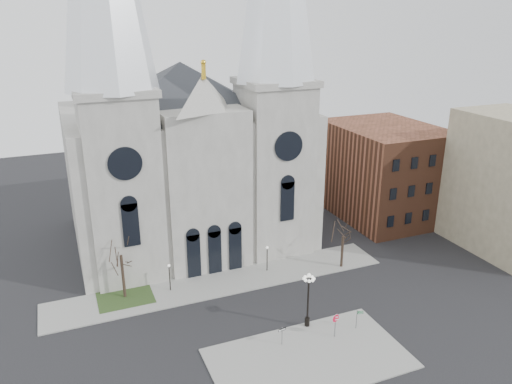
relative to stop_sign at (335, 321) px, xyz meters
name	(u,v)px	position (x,y,z in m)	size (l,w,h in m)	color
ground	(258,336)	(-6.81, 3.15, -1.96)	(160.00, 160.00, 0.00)	black
sidewalk_near	(309,358)	(-3.81, -1.85, -1.89)	(18.00, 10.00, 0.14)	gray
sidewalk_far	(222,282)	(-6.81, 14.15, -1.89)	(40.00, 6.00, 0.14)	gray
grass_patch	(125,297)	(-17.81, 15.15, -1.87)	(6.00, 5.00, 0.18)	#273F1B
cathedral	(188,109)	(-6.81, 26.01, 16.52)	(33.00, 26.66, 54.00)	gray
bg_building_brick	(383,171)	(23.19, 25.15, 5.04)	(14.00, 18.00, 14.00)	brown
bg_building_tan	(510,183)	(31.19, 9.15, 7.04)	(10.00, 14.00, 18.00)	gray
tree_left	(121,253)	(-17.81, 15.15, 3.62)	(3.20, 3.20, 7.50)	black
tree_right	(343,234)	(8.19, 12.15, 2.51)	(3.20, 3.20, 6.00)	black
ped_lamp_left	(169,273)	(-12.81, 14.65, 0.37)	(0.32, 0.32, 3.26)	black
ped_lamp_right	(267,254)	(-0.81, 14.65, 0.37)	(0.32, 0.32, 3.26)	black
stop_sign	(335,321)	(0.00, 0.00, 0.00)	(0.91, 0.20, 2.56)	slate
globe_lamp	(308,293)	(-1.62, 2.65, 1.91)	(1.64, 1.64, 5.93)	black
one_way_sign	(282,333)	(-5.27, 0.85, -0.50)	(0.83, 0.16, 1.91)	slate
street_name_sign	(358,318)	(2.79, 0.38, -0.61)	(0.63, 0.23, 2.03)	slate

